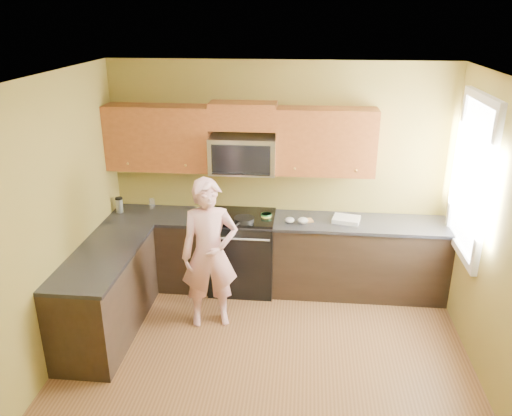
# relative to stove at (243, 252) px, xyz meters

# --- Properties ---
(floor) EXTENTS (4.00, 4.00, 0.00)m
(floor) POSITION_rel_stove_xyz_m (0.40, -1.68, -0.47)
(floor) COLOR brown
(floor) RESTS_ON ground
(ceiling) EXTENTS (4.00, 4.00, 0.00)m
(ceiling) POSITION_rel_stove_xyz_m (0.40, -1.68, 2.23)
(ceiling) COLOR white
(ceiling) RESTS_ON ground
(wall_back) EXTENTS (4.00, 0.00, 4.00)m
(wall_back) POSITION_rel_stove_xyz_m (0.40, 0.32, 0.88)
(wall_back) COLOR olive
(wall_back) RESTS_ON ground
(wall_left) EXTENTS (0.00, 4.00, 4.00)m
(wall_left) POSITION_rel_stove_xyz_m (-1.60, -1.68, 0.88)
(wall_left) COLOR olive
(wall_left) RESTS_ON ground
(cabinet_back_run) EXTENTS (4.00, 0.60, 0.88)m
(cabinet_back_run) POSITION_rel_stove_xyz_m (0.40, 0.02, -0.03)
(cabinet_back_run) COLOR black
(cabinet_back_run) RESTS_ON floor
(cabinet_left_run) EXTENTS (0.60, 1.60, 0.88)m
(cabinet_left_run) POSITION_rel_stove_xyz_m (-1.30, -1.08, -0.03)
(cabinet_left_run) COLOR black
(cabinet_left_run) RESTS_ON floor
(countertop_back) EXTENTS (4.00, 0.62, 0.04)m
(countertop_back) POSITION_rel_stove_xyz_m (0.40, 0.01, 0.43)
(countertop_back) COLOR black
(countertop_back) RESTS_ON cabinet_back_run
(countertop_left) EXTENTS (0.62, 1.60, 0.04)m
(countertop_left) POSITION_rel_stove_xyz_m (-1.29, -1.08, 0.43)
(countertop_left) COLOR black
(countertop_left) RESTS_ON cabinet_left_run
(stove) EXTENTS (0.76, 0.65, 0.95)m
(stove) POSITION_rel_stove_xyz_m (0.00, 0.00, 0.00)
(stove) COLOR black
(stove) RESTS_ON floor
(microwave) EXTENTS (0.76, 0.40, 0.42)m
(microwave) POSITION_rel_stove_xyz_m (0.00, 0.12, 0.97)
(microwave) COLOR silver
(microwave) RESTS_ON wall_back
(upper_cab_left) EXTENTS (1.22, 0.33, 0.75)m
(upper_cab_left) POSITION_rel_stove_xyz_m (-0.99, 0.16, 0.97)
(upper_cab_left) COLOR brown
(upper_cab_left) RESTS_ON wall_back
(upper_cab_right) EXTENTS (1.12, 0.33, 0.75)m
(upper_cab_right) POSITION_rel_stove_xyz_m (0.94, 0.16, 0.97)
(upper_cab_right) COLOR brown
(upper_cab_right) RESTS_ON wall_back
(upper_cab_over_mw) EXTENTS (0.76, 0.33, 0.30)m
(upper_cab_over_mw) POSITION_rel_stove_xyz_m (0.00, 0.16, 1.62)
(upper_cab_over_mw) COLOR brown
(upper_cab_over_mw) RESTS_ON wall_back
(window) EXTENTS (0.06, 1.06, 1.66)m
(window) POSITION_rel_stove_xyz_m (2.38, -0.48, 1.17)
(window) COLOR white
(window) RESTS_ON wall_right
(woman) EXTENTS (0.68, 0.53, 1.64)m
(woman) POSITION_rel_stove_xyz_m (-0.25, -0.79, 0.35)
(woman) COLOR pink
(woman) RESTS_ON floor
(frying_pan) EXTENTS (0.35, 0.46, 0.05)m
(frying_pan) POSITION_rel_stove_xyz_m (0.04, -0.18, 0.47)
(frying_pan) COLOR black
(frying_pan) RESTS_ON stove
(butter_tub) EXTENTS (0.16, 0.16, 0.09)m
(butter_tub) POSITION_rel_stove_xyz_m (0.28, -0.01, 0.45)
(butter_tub) COLOR #FFE943
(butter_tub) RESTS_ON countertop_back
(toast_slice) EXTENTS (0.14, 0.14, 0.01)m
(toast_slice) POSITION_rel_stove_xyz_m (0.77, -0.01, 0.45)
(toast_slice) COLOR #B27F47
(toast_slice) RESTS_ON countertop_back
(napkin_a) EXTENTS (0.11, 0.12, 0.06)m
(napkin_a) POSITION_rel_stove_xyz_m (0.56, -0.08, 0.48)
(napkin_a) COLOR silver
(napkin_a) RESTS_ON countertop_back
(napkin_b) EXTENTS (0.13, 0.14, 0.07)m
(napkin_b) POSITION_rel_stove_xyz_m (0.71, -0.09, 0.48)
(napkin_b) COLOR silver
(napkin_b) RESTS_ON countertop_back
(dish_towel) EXTENTS (0.34, 0.30, 0.05)m
(dish_towel) POSITION_rel_stove_xyz_m (1.21, 0.01, 0.47)
(dish_towel) COLOR white
(dish_towel) RESTS_ON countertop_back
(travel_mug) EXTENTS (0.09, 0.09, 0.19)m
(travel_mug) POSITION_rel_stove_xyz_m (-1.50, 0.03, 0.45)
(travel_mug) COLOR silver
(travel_mug) RESTS_ON countertop_back
(glass_a) EXTENTS (0.07, 0.07, 0.12)m
(glass_a) POSITION_rel_stove_xyz_m (-1.15, 0.21, 0.51)
(glass_a) COLOR silver
(glass_a) RESTS_ON countertop_back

